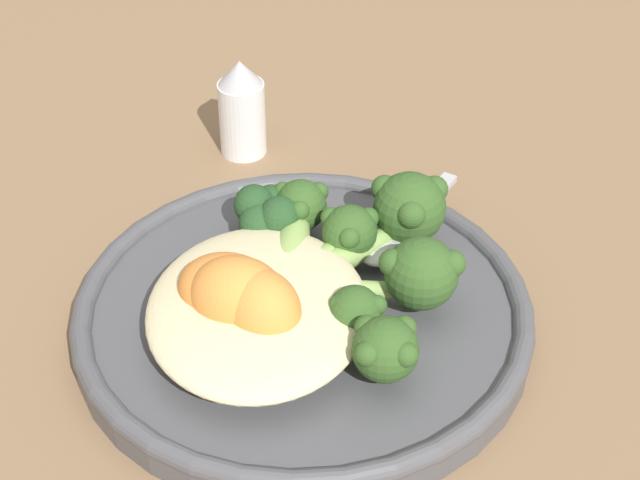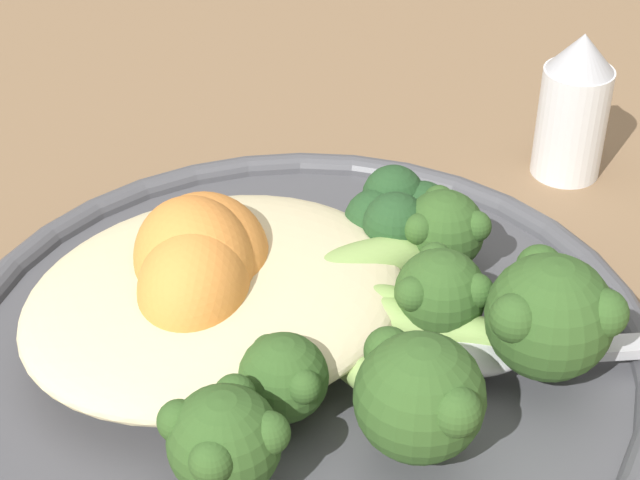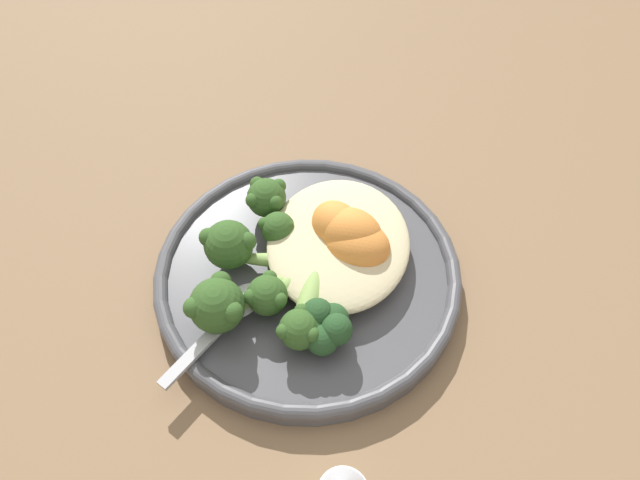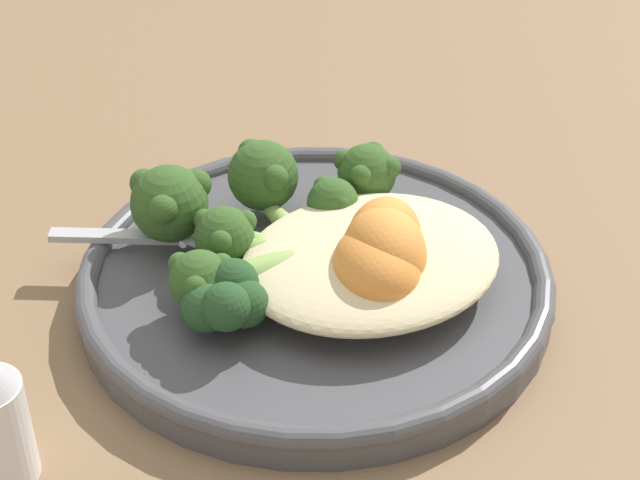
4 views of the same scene
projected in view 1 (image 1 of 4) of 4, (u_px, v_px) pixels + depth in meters
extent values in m
plane|color=#846647|center=(343.00, 330.00, 0.59)|extent=(4.00, 4.00, 0.00)
cylinder|color=#4C4C51|center=(308.00, 316.00, 0.59)|extent=(0.25, 0.25, 0.02)
torus|color=#4C4C51|center=(308.00, 305.00, 0.59)|extent=(0.25, 0.25, 0.01)
ellipsoid|color=beige|center=(262.00, 309.00, 0.56)|extent=(0.14, 0.12, 0.02)
ellipsoid|color=#8EB25B|center=(327.00, 319.00, 0.56)|extent=(0.07, 0.07, 0.01)
sphere|color=#335623|center=(391.00, 350.00, 0.52)|extent=(0.03, 0.03, 0.03)
sphere|color=#335623|center=(372.00, 328.00, 0.53)|extent=(0.01, 0.01, 0.01)
sphere|color=#335623|center=(372.00, 354.00, 0.51)|extent=(0.01, 0.01, 0.01)
sphere|color=#335623|center=(411.00, 355.00, 0.51)|extent=(0.01, 0.01, 0.01)
sphere|color=#335623|center=(409.00, 328.00, 0.53)|extent=(0.01, 0.01, 0.01)
ellipsoid|color=#8EB25B|center=(304.00, 296.00, 0.57)|extent=(0.05, 0.07, 0.02)
sphere|color=#335623|center=(360.00, 312.00, 0.55)|extent=(0.03, 0.03, 0.03)
sphere|color=#335623|center=(338.00, 305.00, 0.55)|extent=(0.01, 0.01, 0.01)
sphere|color=#335623|center=(382.00, 305.00, 0.55)|extent=(0.01, 0.01, 0.01)
ellipsoid|color=#8EB25B|center=(327.00, 290.00, 0.58)|extent=(0.02, 0.11, 0.01)
sphere|color=#335623|center=(426.00, 269.00, 0.57)|extent=(0.04, 0.04, 0.04)
sphere|color=#335623|center=(397.00, 258.00, 0.57)|extent=(0.02, 0.02, 0.02)
sphere|color=#335623|center=(456.00, 259.00, 0.56)|extent=(0.02, 0.02, 0.02)
ellipsoid|color=#8EB25B|center=(346.00, 259.00, 0.59)|extent=(0.07, 0.09, 0.02)
sphere|color=#335623|center=(414.00, 208.00, 0.61)|extent=(0.04, 0.04, 0.04)
sphere|color=#335623|center=(389.00, 189.00, 0.61)|extent=(0.02, 0.02, 0.02)
sphere|color=#335623|center=(416.00, 215.00, 0.59)|extent=(0.02, 0.02, 0.02)
sphere|color=#335623|center=(439.00, 189.00, 0.61)|extent=(0.02, 0.02, 0.02)
ellipsoid|color=#8EB25B|center=(312.00, 270.00, 0.59)|extent=(0.06, 0.06, 0.02)
sphere|color=#335623|center=(354.00, 232.00, 0.60)|extent=(0.03, 0.03, 0.03)
sphere|color=#335623|center=(335.00, 217.00, 0.60)|extent=(0.01, 0.01, 0.01)
sphere|color=#335623|center=(354.00, 238.00, 0.59)|extent=(0.01, 0.01, 0.01)
sphere|color=#335623|center=(373.00, 218.00, 0.60)|extent=(0.01, 0.01, 0.01)
ellipsoid|color=#8EB25B|center=(294.00, 256.00, 0.59)|extent=(0.08, 0.03, 0.02)
sphere|color=#335623|center=(305.00, 205.00, 0.62)|extent=(0.03, 0.03, 0.03)
sphere|color=#335623|center=(288.00, 191.00, 0.62)|extent=(0.01, 0.01, 0.01)
sphere|color=#335623|center=(304.00, 210.00, 0.61)|extent=(0.01, 0.01, 0.01)
sphere|color=#335623|center=(323.00, 192.00, 0.62)|extent=(0.01, 0.01, 0.01)
ellipsoid|color=orange|center=(233.00, 290.00, 0.56)|extent=(0.06, 0.07, 0.04)
ellipsoid|color=orange|center=(243.00, 296.00, 0.55)|extent=(0.05, 0.06, 0.04)
ellipsoid|color=orange|center=(265.00, 307.00, 0.54)|extent=(0.06, 0.06, 0.04)
sphere|color=#234723|center=(276.00, 205.00, 0.63)|extent=(0.02, 0.02, 0.02)
sphere|color=#234723|center=(259.00, 205.00, 0.62)|extent=(0.02, 0.02, 0.02)
sphere|color=#234723|center=(264.00, 223.00, 0.61)|extent=(0.02, 0.02, 0.02)
sphere|color=#234723|center=(284.00, 217.00, 0.61)|extent=(0.02, 0.02, 0.02)
sphere|color=#234723|center=(291.00, 212.00, 0.62)|extent=(0.02, 0.02, 0.02)
cube|color=#B7B7BC|center=(429.00, 205.00, 0.64)|extent=(0.07, 0.04, 0.00)
ellipsoid|color=#B7B7BC|center=(388.00, 248.00, 0.61)|extent=(0.04, 0.04, 0.01)
cylinder|color=white|center=(246.00, 118.00, 0.72)|extent=(0.03, 0.03, 0.05)
cone|color=#B2B2B7|center=(244.00, 73.00, 0.70)|extent=(0.03, 0.03, 0.02)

